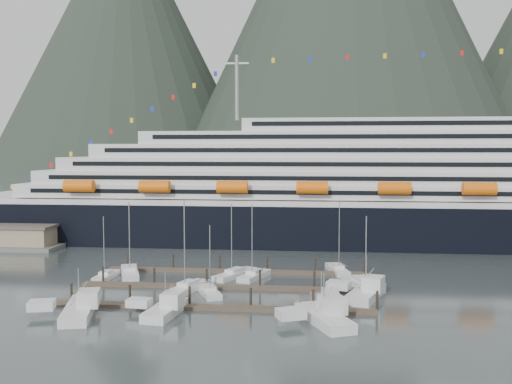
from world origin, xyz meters
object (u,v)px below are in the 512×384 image
sailboat_b (188,288)px  sailboat_g (337,270)px  cruise_ship (400,195)px  sailboat_h (363,285)px  sailboat_f (254,276)px  trawler_d (323,316)px  sailboat_d (235,275)px  trawler_c (320,305)px  sailboat_a (106,276)px  trawler_e (365,292)px  sailboat_e (130,273)px  trawler_a (78,309)px  sailboat_c (209,292)px  trawler_b (165,309)px

sailboat_b → sailboat_g: (24.53, 17.93, -0.03)m
cruise_ship → sailboat_h: (-12.02, -48.57, -11.61)m
sailboat_f → trawler_d: bearing=-136.0°
sailboat_d → trawler_c: size_ratio=1.12×
sailboat_a → sailboat_d: sailboat_d is taller
sailboat_f → trawler_e: 22.39m
cruise_ship → trawler_c: size_ratio=17.04×
sailboat_g → sailboat_e: bearing=87.3°
sailboat_h → trawler_a: bearing=93.8°
sailboat_e → sailboat_g: (37.88, 7.05, -0.02)m
sailboat_c → sailboat_d: size_ratio=0.84×
sailboat_g → trawler_e: (3.72, -19.58, 0.52)m
cruise_ship → sailboat_d: bearing=-128.8°
sailboat_h → sailboat_a: bearing=63.5°
sailboat_d → trawler_a: sailboat_d is taller
trawler_e → cruise_ship: bearing=6.1°
cruise_ship → sailboat_c: bearing=-123.0°
trawler_e → sailboat_f: bearing=74.7°
sailboat_a → trawler_d: size_ratio=0.91×
sailboat_b → trawler_e: 28.30m
sailboat_b → trawler_e: size_ratio=1.31×
trawler_a → sailboat_h: bearing=-77.1°
sailboat_d → trawler_e: bearing=-94.6°
sailboat_d → sailboat_e: (-19.38, -0.69, 0.02)m
sailboat_a → sailboat_h: size_ratio=0.92×
sailboat_b → trawler_e: bearing=-75.5°
trawler_b → trawler_e: size_ratio=0.89×
sailboat_a → trawler_b: sailboat_a is taller
trawler_e → sailboat_e: bearing=91.6°
trawler_a → sailboat_b: bearing=-52.6°
sailboat_e → trawler_e: bearing=-126.7°
sailboat_e → trawler_d: (35.06, -26.53, 0.49)m
sailboat_d → sailboat_e: size_ratio=0.98×
sailboat_a → sailboat_f: bearing=-82.5°
trawler_a → sailboat_g: bearing=-62.4°
sailboat_g → trawler_d: sailboat_g is taller
cruise_ship → sailboat_g: size_ratio=15.31×
sailboat_d → trawler_b: 26.44m
sailboat_f → sailboat_h: sailboat_f is taller
trawler_e → sailboat_g: bearing=29.1°
sailboat_d → trawler_b: sailboat_d is taller
cruise_ship → trawler_d: (-18.69, -70.00, -11.11)m
cruise_ship → sailboat_d: (-34.37, -42.78, -11.62)m
trawler_c → trawler_d: size_ratio=0.97×
trawler_d → sailboat_b: bearing=29.9°
sailboat_c → sailboat_f: sailboat_f is taller
sailboat_b → trawler_b: size_ratio=1.47×
sailboat_b → sailboat_e: sailboat_b is taller
sailboat_d → sailboat_g: bearing=-44.9°
sailboat_b → trawler_e: (28.25, -1.65, 0.49)m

